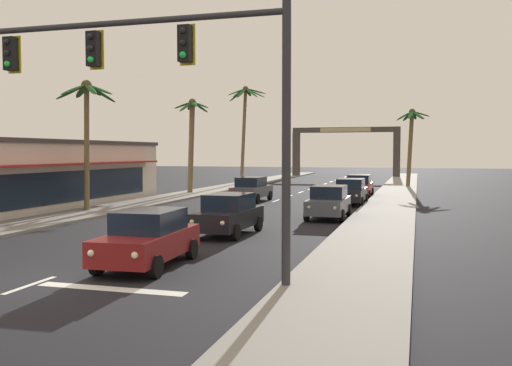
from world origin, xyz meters
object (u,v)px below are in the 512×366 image
(town_gateway_arch, at_px, (345,145))
(palm_left_second, at_px, (87,112))
(palm_right_farthest, at_px, (411,133))
(storefront_strip_left, at_px, (8,175))
(palm_left_third, at_px, (192,133))
(palm_left_farthest, at_px, (245,114))
(sedan_parked_mid_kerb, at_px, (329,202))
(traffic_signal_mast, at_px, (156,72))
(sedan_third_in_queue, at_px, (228,214))
(sedan_parked_nearest_kerb, at_px, (359,186))
(sedan_oncoming_far, at_px, (252,189))
(sedan_lead_at_stop_bar, at_px, (148,238))
(sedan_parked_far_kerb, at_px, (350,192))

(town_gateway_arch, bearing_deg, palm_left_second, -99.70)
(palm_right_farthest, height_order, storefront_strip_left, palm_right_farthest)
(palm_left_third, relative_size, palm_left_farthest, 0.75)
(sedan_parked_mid_kerb, distance_m, town_gateway_arch, 48.11)
(storefront_strip_left, bearing_deg, sedan_parked_mid_kerb, 2.51)
(traffic_signal_mast, bearing_deg, palm_left_farthest, 104.33)
(sedan_third_in_queue, xyz_separation_m, sedan_parked_nearest_kerb, (3.23, 20.87, 0.00))
(sedan_oncoming_far, distance_m, palm_right_farthest, 21.31)
(palm_left_second, xyz_separation_m, town_gateway_arch, (8.30, 48.58, -1.27))
(sedan_lead_at_stop_bar, bearing_deg, palm_right_farthest, 80.11)
(traffic_signal_mast, relative_size, sedan_lead_at_stop_bar, 2.36)
(palm_left_second, bearing_deg, palm_left_farthest, 89.39)
(sedan_parked_far_kerb, relative_size, palm_left_farthest, 0.44)
(palm_left_farthest, bearing_deg, sedan_parked_nearest_kerb, -45.63)
(sedan_parked_mid_kerb, relative_size, storefront_strip_left, 0.19)
(sedan_oncoming_far, height_order, palm_right_farthest, palm_right_farthest)
(town_gateway_arch, bearing_deg, palm_left_third, -103.11)
(sedan_lead_at_stop_bar, height_order, sedan_third_in_queue, same)
(sedan_lead_at_stop_bar, distance_m, sedan_parked_far_kerb, 21.52)
(sedan_third_in_queue, distance_m, sedan_parked_mid_kerb, 7.37)
(palm_left_farthest, xyz_separation_m, storefront_strip_left, (-5.70, -28.55, -5.28))
(storefront_strip_left, bearing_deg, palm_left_second, -0.39)
(traffic_signal_mast, xyz_separation_m, sedan_parked_nearest_kerb, (2.28, 29.32, -4.60))
(sedan_oncoming_far, bearing_deg, palm_left_third, 142.56)
(traffic_signal_mast, distance_m, town_gateway_arch, 62.91)
(sedan_lead_at_stop_bar, distance_m, sedan_oncoming_far, 22.13)
(traffic_signal_mast, bearing_deg, sedan_lead_at_stop_bar, 123.94)
(sedan_parked_far_kerb, xyz_separation_m, town_gateway_arch, (-5.33, 39.93, 3.48))
(traffic_signal_mast, relative_size, palm_left_third, 1.39)
(traffic_signal_mast, xyz_separation_m, sedan_parked_mid_kerb, (2.18, 15.12, -4.60))
(palm_right_farthest, height_order, town_gateway_arch, palm_right_farthest)
(sedan_third_in_queue, relative_size, sedan_oncoming_far, 1.00)
(sedan_lead_at_stop_bar, xyz_separation_m, sedan_parked_nearest_kerb, (3.41, 27.65, 0.00))
(sedan_parked_nearest_kerb, bearing_deg, palm_left_farthest, 134.37)
(sedan_parked_far_kerb, xyz_separation_m, palm_left_second, (-13.64, -8.65, 4.75))
(palm_left_farthest, height_order, palm_right_farthest, palm_left_farthest)
(sedan_lead_at_stop_bar, bearing_deg, sedan_oncoming_far, 98.62)
(sedan_parked_nearest_kerb, bearing_deg, town_gateway_arch, 98.87)
(sedan_parked_far_kerb, bearing_deg, town_gateway_arch, 97.61)
(sedan_oncoming_far, bearing_deg, traffic_signal_mast, -79.32)
(sedan_parked_mid_kerb, distance_m, palm_left_farthest, 31.35)
(palm_left_second, distance_m, storefront_strip_left, 6.45)
(sedan_parked_far_kerb, distance_m, palm_left_farthest, 24.85)
(palm_left_second, bearing_deg, sedan_parked_mid_kerb, 3.68)
(sedan_parked_far_kerb, bearing_deg, traffic_signal_mast, -95.95)
(sedan_parked_mid_kerb, bearing_deg, sedan_third_in_queue, -115.15)
(sedan_parked_far_kerb, bearing_deg, sedan_parked_nearest_kerb, 90.95)
(traffic_signal_mast, height_order, palm_left_farthest, palm_left_farthest)
(palm_left_second, bearing_deg, sedan_third_in_queue, -29.42)
(palm_right_farthest, bearing_deg, palm_left_third, -141.88)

